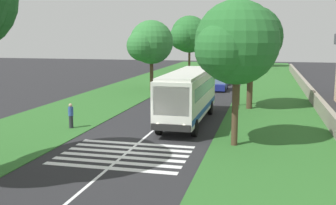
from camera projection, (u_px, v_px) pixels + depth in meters
The scene contains 18 objects.
ground at pixel (134, 147), 23.00m from camera, with size 160.00×160.00×0.00m, color #262628.
grass_verge_left at pixel (102, 100), 39.27m from camera, with size 120.00×8.00×0.04m, color #2D6628.
grass_verge_right at pixel (276, 107), 35.49m from camera, with size 120.00×8.00×0.04m, color #2D6628.
centre_line at pixel (185, 104), 37.39m from camera, with size 110.00×0.16×0.01m, color silver.
coach_bus at pixel (188, 93), 29.00m from camera, with size 11.16×2.62×3.73m.
zebra_crossing at pixel (124, 155), 21.42m from camera, with size 4.95×6.80×0.01m.
trailing_car_0 at pixel (219, 85), 46.53m from camera, with size 4.30×1.78×1.43m.
trailing_car_1 at pixel (222, 79), 52.59m from camera, with size 4.30×1.78×1.43m.
trailing_car_2 at pixel (205, 74), 60.08m from camera, with size 4.30×1.78×1.43m.
trailing_car_3 at pixel (210, 71), 65.31m from camera, with size 4.30×1.78×1.43m.
roadside_tree_left_0 at pixel (188, 35), 71.96m from camera, with size 8.05×6.59×9.77m.
roadside_tree_left_1 at pixel (150, 44), 45.55m from camera, with size 6.21×4.94×7.96m.
roadside_tree_right_0 at pixel (235, 45), 22.33m from camera, with size 5.53×4.70×8.20m.
roadside_tree_right_1 at pixel (262, 36), 80.75m from camera, with size 6.43×5.13×8.83m.
roadside_tree_right_2 at pixel (250, 39), 33.99m from camera, with size 6.47×5.23×8.74m.
utility_pole at pixel (239, 58), 35.66m from camera, with size 0.24×1.40×8.22m.
roadside_wall at pixel (311, 94), 39.40m from camera, with size 70.00×0.40×1.17m, color gray.
pedestrian at pixel (71, 115), 27.33m from camera, with size 0.34×0.34×1.69m.
Camera 1 is at (-21.21, -7.09, 6.26)m, focal length 43.08 mm.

